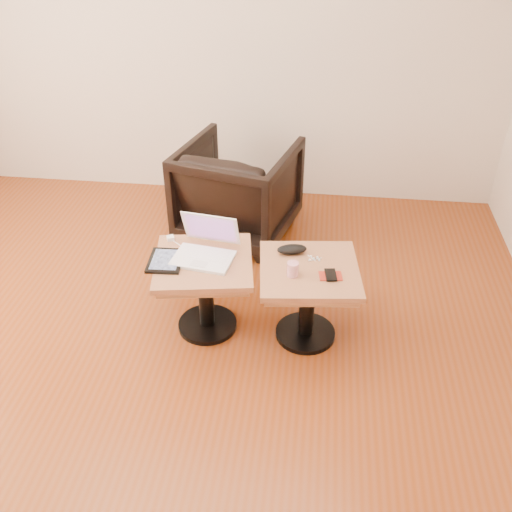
# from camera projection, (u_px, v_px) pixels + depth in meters

# --- Properties ---
(room_shell) EXTENTS (4.52, 4.52, 2.71)m
(room_shell) POSITION_uv_depth(u_px,v_px,m) (118.00, 149.00, 2.35)
(room_shell) COLOR brown
(room_shell) RESTS_ON ground
(side_table_left) EXTENTS (0.62, 0.62, 0.49)m
(side_table_left) POSITION_uv_depth(u_px,v_px,m) (205.00, 277.00, 3.26)
(side_table_left) COLOR black
(side_table_left) RESTS_ON ground
(side_table_right) EXTENTS (0.60, 0.60, 0.49)m
(side_table_right) POSITION_uv_depth(u_px,v_px,m) (308.00, 286.00, 3.20)
(side_table_right) COLOR black
(side_table_right) RESTS_ON ground
(laptop) EXTENTS (0.37, 0.35, 0.23)m
(laptop) POSITION_uv_depth(u_px,v_px,m) (206.00, 249.00, 3.20)
(laptop) COLOR white
(laptop) RESTS_ON side_table_left
(tablet) EXTENTS (0.20, 0.25, 0.02)m
(tablet) POSITION_uv_depth(u_px,v_px,m) (166.00, 261.00, 3.17)
(tablet) COLOR black
(tablet) RESTS_ON side_table_left
(charging_adapter) EXTENTS (0.05, 0.05, 0.02)m
(charging_adapter) POSITION_uv_depth(u_px,v_px,m) (171.00, 238.00, 3.36)
(charging_adapter) COLOR white
(charging_adapter) RESTS_ON side_table_left
(glasses_case) EXTENTS (0.18, 0.11, 0.05)m
(glasses_case) POSITION_uv_depth(u_px,v_px,m) (292.00, 249.00, 3.23)
(glasses_case) COLOR black
(glasses_case) RESTS_ON side_table_right
(striped_cup) EXTENTS (0.07, 0.07, 0.08)m
(striped_cup) POSITION_uv_depth(u_px,v_px,m) (293.00, 269.00, 3.05)
(striped_cup) COLOR #BC2D4F
(striped_cup) RESTS_ON side_table_right
(earbuds_tangle) EXTENTS (0.08, 0.05, 0.01)m
(earbuds_tangle) POSITION_uv_depth(u_px,v_px,m) (314.00, 259.00, 3.19)
(earbuds_tangle) COLOR white
(earbuds_tangle) RESTS_ON side_table_right
(phone_on_sleeve) EXTENTS (0.13, 0.11, 0.02)m
(phone_on_sleeve) POSITION_uv_depth(u_px,v_px,m) (331.00, 275.00, 3.06)
(phone_on_sleeve) COLOR maroon
(phone_on_sleeve) RESTS_ON side_table_right
(armchair) EXTENTS (0.94, 0.96, 0.72)m
(armchair) POSITION_uv_depth(u_px,v_px,m) (238.00, 190.00, 4.16)
(armchair) COLOR black
(armchair) RESTS_ON ground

